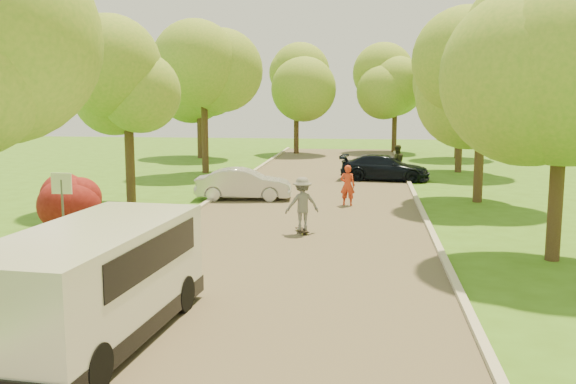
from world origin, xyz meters
The scene contains 22 objects.
ground centered at (0.00, 0.00, 0.00)m, with size 100.00×100.00×0.00m, color #396718.
road centered at (0.00, 8.00, 0.01)m, with size 8.00×60.00×0.01m, color #4C4438.
curb_left centered at (-4.05, 8.00, 0.06)m, with size 0.18×60.00×0.12m, color #B2AD9E.
curb_right centered at (4.05, 8.00, 0.06)m, with size 0.18×60.00×0.12m, color #B2AD9E.
street_sign centered at (-5.80, 4.00, 1.56)m, with size 0.55×0.06×2.17m.
red_shrub centered at (-6.30, 5.50, 1.10)m, with size 1.70×1.70×1.95m.
tree_l_midb centered at (-6.81, 12.00, 4.59)m, with size 4.30×4.20×6.62m.
tree_l_far centered at (-6.39, 22.00, 5.47)m, with size 4.92×4.80×7.79m.
tree_r_mida centered at (7.02, 5.00, 5.54)m, with size 5.13×5.00×7.95m.
tree_r_midb centered at (6.60, 14.00, 4.88)m, with size 4.51×4.40×7.01m.
tree_r_far centered at (7.23, 24.00, 5.83)m, with size 5.33×5.20×8.34m.
tree_bg_a centered at (-8.78, 30.00, 5.31)m, with size 5.12×5.00×7.72m.
tree_bg_b centered at (8.22, 32.00, 5.54)m, with size 5.12×5.00×7.95m.
tree_bg_c centered at (-2.79, 34.00, 5.02)m, with size 4.92×4.80×7.33m.
tree_bg_d centered at (4.22, 36.00, 5.31)m, with size 5.12×5.00×7.72m.
minivan centered at (-2.50, -1.58, 1.04)m, with size 2.49×5.44×1.97m.
silver_sedan centered at (-2.84, 13.45, 0.63)m, with size 1.33×3.82×1.26m, color #B7B7BD.
dark_sedan centered at (2.94, 20.04, 0.63)m, with size 1.77×4.36×1.27m, color black.
longboard centered at (0.14, 7.42, 0.09)m, with size 0.51×0.86×0.10m.
skateboarder centered at (0.14, 7.42, 0.91)m, with size 1.04×0.60×1.62m, color slate.
person_striped centered at (1.35, 12.53, 0.78)m, with size 0.57×0.37×1.56m, color red.
person_olive centered at (3.54, 20.75, 0.85)m, with size 0.83×0.65×1.71m, color #2E321E.
Camera 1 is at (2.07, -11.62, 4.18)m, focal length 40.00 mm.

